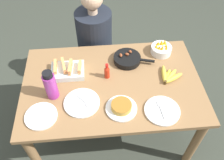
{
  "coord_description": "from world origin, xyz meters",
  "views": [
    {
      "loc": [
        -0.11,
        -1.22,
        2.16
      ],
      "look_at": [
        0.0,
        0.0,
        0.75
      ],
      "focal_mm": 38.0,
      "sensor_mm": 36.0,
      "label": 1
    }
  ],
  "objects_px": {
    "person_figure": "(95,49)",
    "hot_sauce_bottle": "(107,72)",
    "empty_plate_near_front": "(162,111)",
    "empty_plate_far_right": "(41,116)",
    "empty_plate_far_left": "(82,103)",
    "water_bottle": "(51,85)",
    "skillet": "(127,59)",
    "frittata_plate_center": "(121,107)",
    "banana_bunch": "(169,76)",
    "melon_tray": "(68,70)",
    "fruit_bowl_mango": "(161,49)"
  },
  "relations": [
    {
      "from": "melon_tray",
      "to": "hot_sauce_bottle",
      "type": "xyz_separation_m",
      "value": [
        0.32,
        -0.07,
        0.03
      ]
    },
    {
      "from": "empty_plate_far_left",
      "to": "melon_tray",
      "type": "bearing_deg",
      "value": 109.14
    },
    {
      "from": "water_bottle",
      "to": "hot_sauce_bottle",
      "type": "bearing_deg",
      "value": 19.74
    },
    {
      "from": "person_figure",
      "to": "fruit_bowl_mango",
      "type": "bearing_deg",
      "value": -31.89
    },
    {
      "from": "melon_tray",
      "to": "skillet",
      "type": "xyz_separation_m",
      "value": [
        0.5,
        0.1,
        -0.01
      ]
    },
    {
      "from": "empty_plate_far_right",
      "to": "person_figure",
      "type": "height_order",
      "value": "person_figure"
    },
    {
      "from": "frittata_plate_center",
      "to": "empty_plate_far_right",
      "type": "relative_size",
      "value": 0.99
    },
    {
      "from": "melon_tray",
      "to": "empty_plate_far_right",
      "type": "bearing_deg",
      "value": -113.7
    },
    {
      "from": "skillet",
      "to": "banana_bunch",
      "type": "bearing_deg",
      "value": -19.94
    },
    {
      "from": "skillet",
      "to": "frittata_plate_center",
      "type": "distance_m",
      "value": 0.5
    },
    {
      "from": "frittata_plate_center",
      "to": "empty_plate_near_front",
      "type": "distance_m",
      "value": 0.29
    },
    {
      "from": "fruit_bowl_mango",
      "to": "hot_sauce_bottle",
      "type": "distance_m",
      "value": 0.56
    },
    {
      "from": "skillet",
      "to": "empty_plate_far_right",
      "type": "xyz_separation_m",
      "value": [
        -0.68,
        -0.5,
        -0.02
      ]
    },
    {
      "from": "fruit_bowl_mango",
      "to": "water_bottle",
      "type": "xyz_separation_m",
      "value": [
        -0.92,
        -0.4,
        0.08
      ]
    },
    {
      "from": "hot_sauce_bottle",
      "to": "skillet",
      "type": "bearing_deg",
      "value": 41.34
    },
    {
      "from": "skillet",
      "to": "frittata_plate_center",
      "type": "bearing_deg",
      "value": -86.99
    },
    {
      "from": "empty_plate_near_front",
      "to": "hot_sauce_bottle",
      "type": "xyz_separation_m",
      "value": [
        -0.37,
        0.37,
        0.05
      ]
    },
    {
      "from": "water_bottle",
      "to": "skillet",
      "type": "bearing_deg",
      "value": 27.47
    },
    {
      "from": "melon_tray",
      "to": "banana_bunch",
      "type": "bearing_deg",
      "value": -8.75
    },
    {
      "from": "empty_plate_near_front",
      "to": "empty_plate_far_right",
      "type": "xyz_separation_m",
      "value": [
        -0.86,
        0.03,
        0.0
      ]
    },
    {
      "from": "skillet",
      "to": "empty_plate_far_right",
      "type": "relative_size",
      "value": 1.49
    },
    {
      "from": "banana_bunch",
      "to": "fruit_bowl_mango",
      "type": "relative_size",
      "value": 1.16
    },
    {
      "from": "skillet",
      "to": "empty_plate_near_front",
      "type": "relative_size",
      "value": 1.34
    },
    {
      "from": "hot_sauce_bottle",
      "to": "empty_plate_far_right",
      "type": "bearing_deg",
      "value": -145.75
    },
    {
      "from": "melon_tray",
      "to": "empty_plate_far_right",
      "type": "xyz_separation_m",
      "value": [
        -0.18,
        -0.41,
        -0.03
      ]
    },
    {
      "from": "skillet",
      "to": "hot_sauce_bottle",
      "type": "relative_size",
      "value": 2.4
    },
    {
      "from": "frittata_plate_center",
      "to": "empty_plate_near_front",
      "type": "height_order",
      "value": "frittata_plate_center"
    },
    {
      "from": "banana_bunch",
      "to": "empty_plate_near_front",
      "type": "bearing_deg",
      "value": -112.12
    },
    {
      "from": "fruit_bowl_mango",
      "to": "empty_plate_far_right",
      "type": "bearing_deg",
      "value": -149.5
    },
    {
      "from": "skillet",
      "to": "empty_plate_near_front",
      "type": "height_order",
      "value": "skillet"
    },
    {
      "from": "skillet",
      "to": "fruit_bowl_mango",
      "type": "distance_m",
      "value": 0.32
    },
    {
      "from": "skillet",
      "to": "water_bottle",
      "type": "bearing_deg",
      "value": -136.86
    },
    {
      "from": "skillet",
      "to": "empty_plate_far_right",
      "type": "distance_m",
      "value": 0.85
    },
    {
      "from": "frittata_plate_center",
      "to": "banana_bunch",
      "type": "bearing_deg",
      "value": 32.55
    },
    {
      "from": "banana_bunch",
      "to": "melon_tray",
      "type": "bearing_deg",
      "value": 171.25
    },
    {
      "from": "hot_sauce_bottle",
      "to": "person_figure",
      "type": "xyz_separation_m",
      "value": [
        -0.08,
        0.61,
        -0.3
      ]
    },
    {
      "from": "melon_tray",
      "to": "frittata_plate_center",
      "type": "distance_m",
      "value": 0.56
    },
    {
      "from": "melon_tray",
      "to": "water_bottle",
      "type": "xyz_separation_m",
      "value": [
        -0.1,
        -0.22,
        0.09
      ]
    },
    {
      "from": "melon_tray",
      "to": "hot_sauce_bottle",
      "type": "distance_m",
      "value": 0.32
    },
    {
      "from": "skillet",
      "to": "hot_sauce_bottle",
      "type": "height_order",
      "value": "hot_sauce_bottle"
    },
    {
      "from": "banana_bunch",
      "to": "empty_plate_far_right",
      "type": "xyz_separation_m",
      "value": [
        -0.99,
        -0.28,
        -0.01
      ]
    },
    {
      "from": "person_figure",
      "to": "hot_sauce_bottle",
      "type": "bearing_deg",
      "value": -82.33
    },
    {
      "from": "empty_plate_far_left",
      "to": "water_bottle",
      "type": "distance_m",
      "value": 0.26
    },
    {
      "from": "melon_tray",
      "to": "empty_plate_near_front",
      "type": "height_order",
      "value": "melon_tray"
    },
    {
      "from": "skillet",
      "to": "frittata_plate_center",
      "type": "height_order",
      "value": "skillet"
    },
    {
      "from": "banana_bunch",
      "to": "person_figure",
      "type": "distance_m",
      "value": 0.92
    },
    {
      "from": "melon_tray",
      "to": "frittata_plate_center",
      "type": "bearing_deg",
      "value": -44.8
    },
    {
      "from": "banana_bunch",
      "to": "person_figure",
      "type": "height_order",
      "value": "person_figure"
    },
    {
      "from": "hot_sauce_bottle",
      "to": "empty_plate_near_front",
      "type": "bearing_deg",
      "value": -44.84
    },
    {
      "from": "empty_plate_near_front",
      "to": "fruit_bowl_mango",
      "type": "distance_m",
      "value": 0.63
    }
  ]
}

